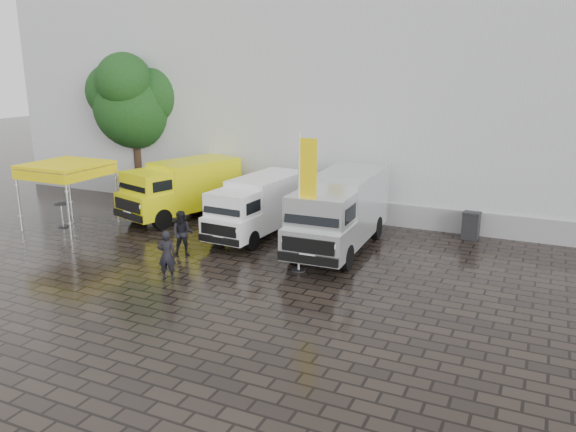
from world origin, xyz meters
The scene contains 13 objects.
ground centered at (0.00, 0.00, 0.00)m, with size 120.00×120.00×0.00m, color black.
exhibition_hall centered at (2.00, 16.00, 6.00)m, with size 44.00×16.00×12.00m, color silver.
hall_plinth centered at (2.00, 7.95, 0.50)m, with size 44.00×0.15×1.00m, color gray.
van_yellow centered at (-7.37, 5.14, 1.31)m, with size 2.18×5.66×2.61m, color yellow, non-canonical shape.
van_white centered at (-2.80, 4.10, 1.20)m, with size 1.85×5.56×2.41m, color white, non-canonical shape.
van_silver centered at (0.91, 3.78, 1.43)m, with size 2.19×6.58×2.85m, color silver, non-canonical shape.
canopy_tent centered at (-10.92, 1.74, 2.65)m, with size 3.04×3.04×2.85m.
flagpole centered at (0.65, 0.96, 2.67)m, with size 0.88×0.50×4.81m.
tree centered at (-12.27, 8.27, 5.05)m, with size 4.38×4.38×7.86m.
cocktail_table centered at (-11.20, 1.59, 0.53)m, with size 0.60×0.60×1.06m, color black.
wheelie_bin centered at (5.36, 7.36, 0.57)m, with size 0.68×0.68×1.13m, color black.
person_front centered at (-3.17, -1.61, 0.84)m, with size 0.61×0.40×1.68m, color black.
person_tent centered at (-4.11, 0.61, 0.86)m, with size 0.83×0.65×1.72m, color black.
Camera 1 is at (7.86, -15.84, 6.87)m, focal length 35.00 mm.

